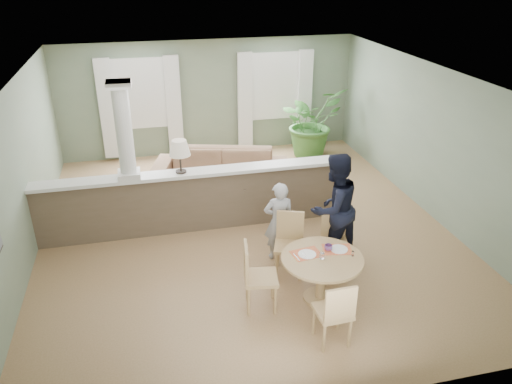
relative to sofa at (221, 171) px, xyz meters
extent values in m
plane|color=tan|center=(0.13, -1.75, -0.40)|extent=(8.00, 8.00, 0.00)
cube|color=gray|center=(0.13, 2.25, 0.95)|extent=(7.00, 0.02, 2.70)
cube|color=gray|center=(-3.37, -1.75, 0.95)|extent=(0.02, 8.00, 2.70)
cube|color=gray|center=(3.63, -1.75, 0.95)|extent=(0.02, 8.00, 2.70)
cube|color=gray|center=(0.13, -5.75, 0.95)|extent=(7.00, 0.02, 2.70)
cube|color=white|center=(0.13, -1.75, 2.30)|extent=(7.00, 8.00, 0.02)
cube|color=white|center=(-1.47, 2.22, 1.15)|extent=(1.10, 0.02, 1.50)
cube|color=white|center=(-1.47, 2.19, 1.15)|extent=(1.22, 0.04, 1.62)
cube|color=white|center=(1.73, 2.22, 1.15)|extent=(1.10, 0.02, 1.50)
cube|color=white|center=(1.73, 2.19, 1.15)|extent=(1.22, 0.04, 1.62)
cube|color=silver|center=(-2.22, 2.13, 0.85)|extent=(0.35, 0.10, 2.30)
cube|color=silver|center=(-0.72, 2.13, 0.85)|extent=(0.35, 0.10, 2.30)
cube|color=silver|center=(0.98, 2.13, 0.85)|extent=(0.35, 0.10, 2.30)
cube|color=silver|center=(2.48, 2.13, 0.85)|extent=(0.35, 0.10, 2.30)
cube|color=brown|center=(-0.77, -1.55, 0.13)|extent=(5.20, 0.22, 1.05)
cube|color=white|center=(-0.77, -1.55, 0.68)|extent=(5.32, 0.36, 0.06)
cube|color=white|center=(-1.77, -1.55, 0.76)|extent=(0.36, 0.36, 0.10)
cylinder|color=white|center=(-1.77, -1.55, 1.51)|extent=(0.26, 0.26, 1.39)
cube|color=white|center=(-1.77, -1.55, 2.25)|extent=(0.38, 0.38, 0.10)
cylinder|color=black|center=(-0.92, -1.55, 0.73)|extent=(0.18, 0.18, 0.03)
cylinder|color=black|center=(-0.92, -1.55, 0.88)|extent=(0.03, 0.03, 0.28)
cone|color=beige|center=(-0.92, -1.55, 1.15)|extent=(0.36, 0.36, 0.26)
imported|color=#9C6E55|center=(0.00, 0.00, 0.00)|extent=(2.93, 1.79, 0.80)
imported|color=#396E2C|center=(2.44, 1.45, 0.43)|extent=(1.90, 1.80, 1.65)
cylinder|color=tan|center=(0.75, -3.97, -0.38)|extent=(0.47, 0.47, 0.04)
cylinder|color=tan|center=(0.75, -3.97, -0.06)|extent=(0.13, 0.13, 0.61)
cylinder|color=tan|center=(0.75, -3.97, 0.27)|extent=(1.13, 1.13, 0.04)
cube|color=red|center=(0.56, -3.83, 0.29)|extent=(0.44, 0.35, 0.01)
cube|color=red|center=(1.02, -3.82, 0.29)|extent=(0.45, 0.37, 0.01)
cylinder|color=white|center=(0.56, -3.85, 0.30)|extent=(0.25, 0.25, 0.01)
cylinder|color=white|center=(1.04, -3.83, 0.30)|extent=(0.25, 0.25, 0.01)
cylinder|color=white|center=(0.73, -3.99, 0.34)|extent=(0.07, 0.07, 0.08)
cube|color=silver|center=(0.52, -3.91, 0.31)|extent=(0.04, 0.16, 0.00)
cube|color=silver|center=(0.40, -3.89, 0.29)|extent=(0.04, 0.20, 0.00)
cylinder|color=white|center=(1.17, -4.02, 0.32)|extent=(0.04, 0.04, 0.07)
cylinder|color=silver|center=(1.17, -4.02, 0.36)|extent=(0.04, 0.04, 0.01)
imported|color=#2753B6|center=(0.89, -3.81, 0.33)|extent=(0.13, 0.13, 0.09)
cube|color=tan|center=(0.49, -3.25, 0.07)|extent=(0.55, 0.55, 0.05)
cylinder|color=tan|center=(0.27, -3.35, -0.18)|extent=(0.04, 0.04, 0.44)
cylinder|color=tan|center=(0.60, -3.47, -0.18)|extent=(0.04, 0.04, 0.44)
cylinder|color=tan|center=(0.39, -3.02, -0.18)|extent=(0.04, 0.04, 0.44)
cylinder|color=tan|center=(0.72, -3.14, -0.18)|extent=(0.04, 0.04, 0.44)
cube|color=tan|center=(0.56, -3.06, 0.32)|extent=(0.40, 0.18, 0.48)
cube|color=tan|center=(1.22, -3.25, 0.03)|extent=(0.49, 0.49, 0.05)
cylinder|color=tan|center=(1.02, -3.37, -0.19)|extent=(0.04, 0.04, 0.41)
cylinder|color=tan|center=(1.33, -3.45, -0.19)|extent=(0.04, 0.04, 0.41)
cylinder|color=tan|center=(1.10, -3.05, -0.19)|extent=(0.04, 0.04, 0.41)
cylinder|color=tan|center=(1.41, -3.13, -0.19)|extent=(0.04, 0.04, 0.41)
cube|color=tan|center=(1.26, -3.07, 0.27)|extent=(0.38, 0.13, 0.44)
cube|color=tan|center=(0.59, -4.80, 0.05)|extent=(0.43, 0.43, 0.05)
cylinder|color=tan|center=(0.75, -4.63, -0.18)|extent=(0.04, 0.04, 0.43)
cylinder|color=tan|center=(0.41, -4.64, -0.18)|extent=(0.04, 0.04, 0.43)
cylinder|color=tan|center=(0.76, -4.97, -0.18)|extent=(0.04, 0.04, 0.43)
cylinder|color=tan|center=(0.42, -4.98, -0.18)|extent=(0.04, 0.04, 0.43)
cube|color=tan|center=(0.59, -4.99, 0.30)|extent=(0.40, 0.05, 0.46)
cube|color=tan|center=(-0.11, -3.94, 0.07)|extent=(0.51, 0.51, 0.05)
cylinder|color=tan|center=(0.04, -4.15, -0.17)|extent=(0.04, 0.04, 0.45)
cylinder|color=tan|center=(0.09, -3.80, -0.17)|extent=(0.04, 0.04, 0.45)
cylinder|color=tan|center=(-0.32, -4.09, -0.17)|extent=(0.04, 0.04, 0.45)
cylinder|color=tan|center=(-0.26, -3.74, -0.17)|extent=(0.04, 0.04, 0.45)
cube|color=tan|center=(-0.31, -3.91, 0.34)|extent=(0.11, 0.42, 0.48)
imported|color=#A6A6AC|center=(0.46, -2.79, 0.26)|extent=(0.51, 0.36, 1.32)
imported|color=black|center=(1.28, -2.99, 0.49)|extent=(1.06, 0.95, 1.78)
camera|label=1|loc=(-1.47, -9.37, 4.03)|focal=35.00mm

